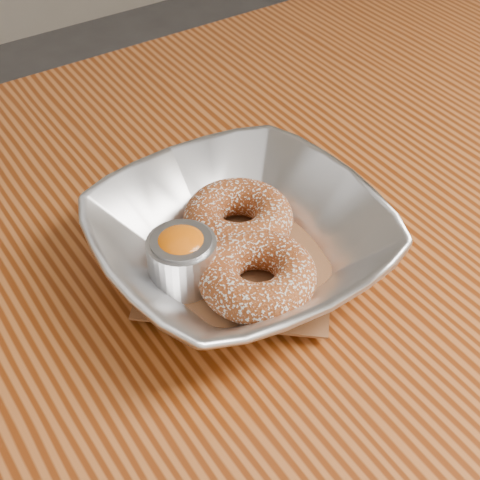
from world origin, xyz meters
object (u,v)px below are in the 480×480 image
table (190,391)px  donut_back (238,219)px  ramekin (182,258)px  donut_front (257,276)px  serving_bowl (240,243)px

table → donut_back: size_ratio=13.48×
ramekin → table: bearing=-121.3°
donut_front → ramekin: ramekin is taller
ramekin → donut_front: bearing=-45.4°
table → donut_back: bearing=28.8°
serving_bowl → ramekin: bearing=174.4°
serving_bowl → donut_front: 0.04m
table → ramekin: (0.01, 0.02, 0.13)m
table → serving_bowl: bearing=14.5°
table → ramekin: size_ratio=22.88×
donut_back → ramekin: ramekin is taller
serving_bowl → table: bearing=-165.5°
donut_front → ramekin: bearing=134.6°
serving_bowl → donut_back: size_ratio=2.48×
donut_front → table: bearing=159.0°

